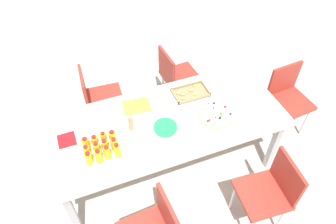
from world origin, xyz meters
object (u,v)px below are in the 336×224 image
object	(u,v)px
chair_near_right	(270,190)
juice_bottle_2	(107,153)
juice_bottle_6	(105,146)
party_table	(167,124)
chair_end	(287,95)
juice_bottle_11	(113,137)
fruit_pizza	(216,114)
juice_bottle_1	(99,156)
chair_far_left	(97,96)
cardboard_tube	(131,123)
chair_far_right	(176,75)
snack_tray	(190,93)
juice_bottle_4	(87,152)
juice_bottle_5	(97,149)
plate_stack	(165,127)
juice_bottle_0	(89,158)
juice_bottle_8	(86,144)
juice_bottle_3	(117,150)
juice_bottle_10	(104,139)
paper_folder	(136,106)
napkin_stack	(67,140)
juice_bottle_7	(114,144)
juice_bottle_9	(95,142)

from	to	relation	value
chair_near_right	juice_bottle_2	distance (m)	1.41
juice_bottle_6	party_table	bearing A→B (deg)	12.90
chair_end	juice_bottle_11	xyz separation A→B (m)	(-1.96, -0.13, 0.31)
fruit_pizza	juice_bottle_1	bearing A→B (deg)	-174.51
chair_far_left	cardboard_tube	distance (m)	0.88
juice_bottle_2	party_table	bearing A→B (deg)	19.58
chair_far_right	snack_tray	distance (m)	0.65
juice_bottle_4	juice_bottle_5	distance (m)	0.08
juice_bottle_1	juice_bottle_2	distance (m)	0.07
juice_bottle_5	plate_stack	world-z (taller)	juice_bottle_5
chair_far_left	juice_bottle_0	xyz separation A→B (m)	(-0.25, -1.01, 0.31)
chair_far_right	chair_far_left	world-z (taller)	same
juice_bottle_8	chair_end	bearing A→B (deg)	3.29
party_table	plate_stack	size ratio (longest dim) A/B	10.35
chair_near_right	juice_bottle_11	world-z (taller)	juice_bottle_11
chair_end	juice_bottle_3	size ratio (longest dim) A/B	5.65
party_table	juice_bottle_10	world-z (taller)	juice_bottle_10
chair_far_left	juice_bottle_10	xyz separation A→B (m)	(-0.09, -0.87, 0.32)
juice_bottle_2	juice_bottle_8	world-z (taller)	same
juice_bottle_6	juice_bottle_11	xyz separation A→B (m)	(0.08, 0.07, -0.00)
juice_bottle_11	juice_bottle_0	bearing A→B (deg)	-147.80
chair_far_right	paper_folder	size ratio (longest dim) A/B	3.19
chair_end	juice_bottle_8	bearing A→B (deg)	-0.57
chair_near_right	chair_far_left	size ratio (longest dim) A/B	1.00
juice_bottle_4	cardboard_tube	world-z (taller)	cardboard_tube
juice_bottle_5	paper_folder	bearing A→B (deg)	41.75
chair_far_left	cardboard_tube	xyz separation A→B (m)	(0.17, -0.80, 0.33)
juice_bottle_11	napkin_stack	size ratio (longest dim) A/B	0.90
juice_bottle_8	cardboard_tube	bearing A→B (deg)	9.84
fruit_pizza	plate_stack	distance (m)	0.50
juice_bottle_7	cardboard_tube	size ratio (longest dim) A/B	0.79
juice_bottle_10	snack_tray	size ratio (longest dim) A/B	0.44
chair_far_right	paper_folder	bearing A→B (deg)	-52.67
fruit_pizza	plate_stack	size ratio (longest dim) A/B	1.61
juice_bottle_10	juice_bottle_11	xyz separation A→B (m)	(0.07, -0.00, -0.01)
juice_bottle_7	napkin_stack	bearing A→B (deg)	147.14
juice_bottle_4	snack_tray	xyz separation A→B (m)	(1.09, 0.39, -0.06)
juice_bottle_10	paper_folder	world-z (taller)	juice_bottle_10
juice_bottle_0	fruit_pizza	size ratio (longest dim) A/B	0.40
juice_bottle_1	plate_stack	xyz separation A→B (m)	(0.62, 0.13, -0.05)
chair_far_right	snack_tray	xyz separation A→B (m)	(-0.09, -0.59, 0.26)
juice_bottle_3	juice_bottle_8	bearing A→B (deg)	145.05
fruit_pizza	plate_stack	xyz separation A→B (m)	(-0.50, 0.02, 0.00)
juice_bottle_10	cardboard_tube	distance (m)	0.27
snack_tray	cardboard_tube	world-z (taller)	cardboard_tube
juice_bottle_0	juice_bottle_10	bearing A→B (deg)	42.86
juice_bottle_2	paper_folder	distance (m)	0.62
chair_end	juice_bottle_3	bearing A→B (deg)	4.35
chair_end	juice_bottle_11	world-z (taller)	juice_bottle_11
juice_bottle_9	chair_near_right	bearing A→B (deg)	-31.71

